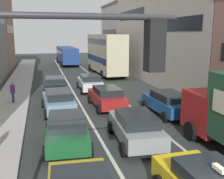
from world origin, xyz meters
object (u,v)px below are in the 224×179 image
at_px(sedan_left_lane_fourth, 55,85).
at_px(bus_mid_queue_primary, 106,52).
at_px(hatchback_centre_lane_third, 107,97).
at_px(sedan_left_lane_third, 58,101).
at_px(sedan_right_lane_behind_truck, 168,103).
at_px(pedestrian_near_kerb, 13,92).
at_px(coupe_centre_lane_fourth, 90,82).
at_px(sedan_centre_lane_second, 136,127).
at_px(traffic_light_pole, 38,122).
at_px(wagon_left_lane_second, 67,129).
at_px(bus_far_queue_secondary, 67,54).

height_order(sedan_left_lane_fourth, bus_mid_queue_primary, bus_mid_queue_primary).
xyz_separation_m(sedan_left_lane_fourth, bus_mid_queue_primary, (6.85, 9.98, 2.03)).
bearing_deg(sedan_left_lane_fourth, hatchback_centre_lane_third, -146.65).
relative_size(sedan_left_lane_third, sedan_right_lane_behind_truck, 1.01).
bearing_deg(sedan_left_lane_fourth, pedestrian_near_kerb, 132.80).
bearing_deg(coupe_centre_lane_fourth, hatchback_centre_lane_third, -177.50).
bearing_deg(sedan_centre_lane_second, sedan_left_lane_fourth, 18.21).
bearing_deg(coupe_centre_lane_fourth, bus_mid_queue_primary, -20.25).
height_order(sedan_right_lane_behind_truck, pedestrian_near_kerb, pedestrian_near_kerb).
height_order(sedan_centre_lane_second, pedestrian_near_kerb, pedestrian_near_kerb).
height_order(traffic_light_pole, sedan_left_lane_third, traffic_light_pole).
bearing_deg(hatchback_centre_lane_third, traffic_light_pole, 160.73).
height_order(coupe_centre_lane_fourth, pedestrian_near_kerb, pedestrian_near_kerb).
bearing_deg(sedan_left_lane_third, sedan_left_lane_fourth, -3.62).
height_order(wagon_left_lane_second, sedan_right_lane_behind_truck, same).
relative_size(sedan_left_lane_fourth, bus_far_queue_secondary, 0.41).
xyz_separation_m(wagon_left_lane_second, bus_far_queue_secondary, (3.26, 34.36, 0.96)).
distance_m(coupe_centre_lane_fourth, pedestrian_near_kerb, 7.15).
bearing_deg(sedan_left_lane_fourth, wagon_left_lane_second, -177.82).
bearing_deg(sedan_left_lane_third, sedan_right_lane_behind_truck, -111.29).
bearing_deg(sedan_left_lane_third, hatchback_centre_lane_third, -87.39).
xyz_separation_m(hatchback_centre_lane_third, bus_mid_queue_primary, (3.58, 15.46, 2.03)).
relative_size(traffic_light_pole, sedan_left_lane_fourth, 1.26).
bearing_deg(traffic_light_pole, wagon_left_lane_second, 82.14).
bearing_deg(sedan_left_lane_third, pedestrian_near_kerb, 42.97).
distance_m(sedan_centre_lane_second, bus_far_queue_secondary, 34.84).
height_order(wagon_left_lane_second, sedan_left_lane_third, same).
distance_m(wagon_left_lane_second, bus_mid_queue_primary, 22.64).
xyz_separation_m(sedan_left_lane_fourth, sedan_right_lane_behind_truck, (6.68, -8.08, 0.00)).
relative_size(wagon_left_lane_second, bus_mid_queue_primary, 0.42).
bearing_deg(pedestrian_near_kerb, sedan_right_lane_behind_truck, 150.44).
relative_size(coupe_centre_lane_fourth, bus_far_queue_secondary, 0.41).
distance_m(sedan_centre_lane_second, sedan_right_lane_behind_truck, 5.25).
bearing_deg(sedan_centre_lane_second, bus_mid_queue_primary, -6.08).
distance_m(hatchback_centre_lane_third, coupe_centre_lane_fourth, 6.02).
distance_m(sedan_left_lane_fourth, bus_mid_queue_primary, 12.27).
bearing_deg(traffic_light_pole, sedan_centre_lane_second, 60.07).
relative_size(sedan_right_lane_behind_truck, bus_far_queue_secondary, 0.41).
xyz_separation_m(sedan_left_lane_fourth, bus_far_queue_secondary, (3.17, 22.88, 0.96)).
xyz_separation_m(traffic_light_pole, sedan_right_lane_behind_truck, (7.86, 11.34, -3.02)).
distance_m(traffic_light_pole, wagon_left_lane_second, 8.56).
bearing_deg(pedestrian_near_kerb, wagon_left_lane_second, 108.58).
relative_size(traffic_light_pole, wagon_left_lane_second, 1.25).
height_order(sedan_left_lane_third, coupe_centre_lane_fourth, same).
height_order(traffic_light_pole, bus_mid_queue_primary, traffic_light_pole).
height_order(sedan_centre_lane_second, sedan_left_lane_third, same).
relative_size(sedan_right_lane_behind_truck, pedestrian_near_kerb, 2.62).
xyz_separation_m(coupe_centre_lane_fourth, sedan_left_lane_fourth, (-3.13, -0.53, 0.00)).
relative_size(bus_mid_queue_primary, bus_far_queue_secondary, 1.00).
bearing_deg(bus_mid_queue_primary, sedan_right_lane_behind_truck, 177.95).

